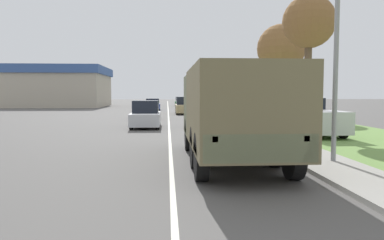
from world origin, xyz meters
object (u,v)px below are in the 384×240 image
(car_farthest_ahead, at_px, (181,102))
(pickup_truck, at_px, (309,117))
(military_truck, at_px, (232,109))
(car_nearest_ahead, at_px, (146,116))
(car_second_ahead, at_px, (147,111))
(car_third_ahead, at_px, (185,106))
(car_fourth_ahead, at_px, (153,105))
(lamp_post, at_px, (329,27))

(car_farthest_ahead, xyz_separation_m, pickup_truck, (4.96, -42.07, 0.19))
(military_truck, height_order, car_farthest_ahead, military_truck)
(car_nearest_ahead, height_order, car_farthest_ahead, car_nearest_ahead)
(car_second_ahead, xyz_separation_m, car_third_ahead, (3.41, 7.85, 0.09))
(car_second_ahead, height_order, pickup_truck, pickup_truck)
(military_truck, bearing_deg, car_third_ahead, 90.32)
(car_farthest_ahead, bearing_deg, car_fourth_ahead, -105.66)
(car_second_ahead, xyz_separation_m, car_farthest_ahead, (3.86, 30.36, 0.01))
(car_fourth_ahead, relative_size, car_farthest_ahead, 0.92)
(car_fourth_ahead, distance_m, pickup_truck, 29.21)
(pickup_truck, height_order, lamp_post, lamp_post)
(car_farthest_ahead, bearing_deg, lamp_post, -87.24)
(car_fourth_ahead, bearing_deg, car_second_ahead, -89.50)
(lamp_post, bearing_deg, car_farthest_ahead, 92.76)
(car_nearest_ahead, distance_m, car_third_ahead, 15.40)
(car_nearest_ahead, distance_m, lamp_post, 14.14)
(military_truck, xyz_separation_m, car_third_ahead, (-0.15, 26.99, -0.86))
(car_second_ahead, height_order, car_fourth_ahead, car_second_ahead)
(car_nearest_ahead, relative_size, pickup_truck, 0.81)
(car_third_ahead, relative_size, car_farthest_ahead, 1.10)
(pickup_truck, bearing_deg, military_truck, -125.25)
(military_truck, height_order, pickup_truck, military_truck)
(car_fourth_ahead, relative_size, pickup_truck, 0.78)
(car_fourth_ahead, distance_m, lamp_post, 36.47)
(military_truck, height_order, car_fourth_ahead, military_truck)
(military_truck, xyz_separation_m, car_nearest_ahead, (-3.24, 11.90, -0.89))
(car_farthest_ahead, xyz_separation_m, lamp_post, (2.41, -50.02, 3.29))
(car_second_ahead, distance_m, pickup_truck, 14.66)
(lamp_post, bearing_deg, car_nearest_ahead, 115.60)
(military_truck, relative_size, car_second_ahead, 1.74)
(car_third_ahead, relative_size, lamp_post, 0.73)
(car_nearest_ahead, height_order, pickup_truck, pickup_truck)
(military_truck, distance_m, pickup_truck, 9.13)
(pickup_truck, bearing_deg, lamp_post, -107.75)
(lamp_post, bearing_deg, pickup_truck, 72.25)
(car_fourth_ahead, bearing_deg, car_nearest_ahead, -88.86)
(car_farthest_ahead, distance_m, lamp_post, 50.19)
(military_truck, distance_m, car_fourth_ahead, 35.44)
(car_second_ahead, relative_size, lamp_post, 0.65)
(car_third_ahead, distance_m, car_fourth_ahead, 8.97)
(car_farthest_ahead, height_order, lamp_post, lamp_post)
(car_second_ahead, relative_size, car_farthest_ahead, 0.98)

